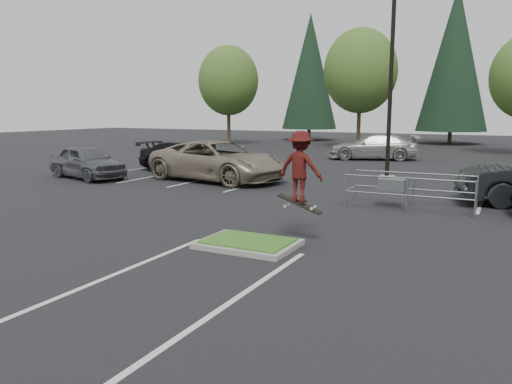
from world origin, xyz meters
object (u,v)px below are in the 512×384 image
at_px(skateboarder, 300,167).
at_px(car_far_silver, 374,147).
at_px(light_pole, 391,76).
at_px(decid_a, 229,83).
at_px(car_l_tan, 218,161).
at_px(cart_corral, 396,186).
at_px(decid_b, 360,74).
at_px(car_l_black, 186,157).
at_px(car_l_grey, 86,162).
at_px(conif_a, 310,72).
at_px(conif_b, 455,58).

bearing_deg(skateboarder, car_far_silver, -76.57).
bearing_deg(light_pole, skateboarder, -88.04).
distance_m(decid_a, car_l_tan, 24.38).
bearing_deg(skateboarder, cart_corral, -98.22).
relative_size(decid_a, skateboarder, 4.53).
xyz_separation_m(decid_b, skateboarder, (6.88, -29.53, -4.25)).
distance_m(skateboarder, car_l_black, 14.67).
distance_m(car_l_grey, car_far_silver, 17.86).
relative_size(decid_a, conif_a, 0.69).
xyz_separation_m(cart_corral, car_l_black, (-11.66, 4.86, 0.06)).
bearing_deg(conif_b, decid_a, -149.83).
relative_size(light_pole, skateboarder, 5.15).
height_order(decid_a, skateboarder, decid_a).
relative_size(light_pole, car_l_grey, 2.25).
bearing_deg(decid_a, car_l_tan, -60.99).
xyz_separation_m(decid_b, conif_b, (6.01, 9.97, 1.81)).
relative_size(cart_corral, car_far_silver, 0.71).
bearing_deg(skateboarder, decid_b, -72.72).
distance_m(decid_b, car_l_grey, 24.91).
distance_m(light_pole, skateboarder, 11.35).
height_order(cart_corral, car_far_silver, car_far_silver).
xyz_separation_m(conif_b, car_l_grey, (-12.25, -33.50, -7.08)).
bearing_deg(skateboarder, conif_b, -84.57).
bearing_deg(car_l_black, car_far_silver, -30.68).
height_order(light_pole, car_l_black, light_pole).
bearing_deg(skateboarder, car_l_tan, -43.91).
bearing_deg(conif_a, cart_corral, -64.49).
relative_size(skateboarder, car_far_silver, 0.35).
relative_size(conif_a, conif_b, 0.90).
bearing_deg(car_l_tan, conif_a, 23.15).
distance_m(decid_b, car_far_silver, 10.59).
height_order(decid_b, cart_corral, decid_b).
height_order(decid_b, conif_a, conif_a).
height_order(light_pole, decid_b, light_pole).
bearing_deg(conif_b, cart_corral, -86.56).
xyz_separation_m(light_pole, car_l_black, (-10.11, -0.78, -3.79)).
relative_size(conif_a, car_l_black, 2.47).
distance_m(cart_corral, car_l_tan, 8.90).
bearing_deg(conif_a, car_l_grey, -86.97).
height_order(light_pole, decid_a, light_pole).
relative_size(decid_b, car_far_silver, 1.73).
bearing_deg(car_far_silver, cart_corral, -0.80).
relative_size(cart_corral, car_l_tan, 0.62).
xyz_separation_m(conif_a, car_l_tan, (7.59, -30.89, -6.20)).
xyz_separation_m(conif_a, cart_corral, (16.05, -33.64, -6.39)).
bearing_deg(decid_b, car_far_silver, -67.94).
bearing_deg(car_l_grey, conif_b, -5.31).
xyz_separation_m(decid_a, conif_b, (18.01, 10.47, 2.27)).
distance_m(decid_a, conif_b, 20.95).
xyz_separation_m(decid_a, cart_corral, (20.06, -23.67, -4.88)).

